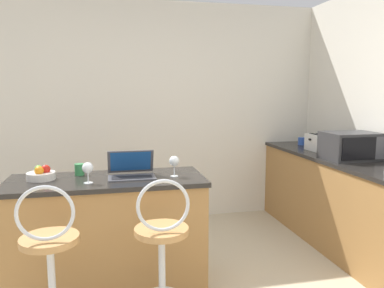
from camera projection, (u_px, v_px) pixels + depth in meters
The scene contains 13 objects.
wall_back at pixel (147, 113), 4.46m from camera, with size 12.00×0.06×2.60m.
breakfast_bar at pixel (109, 236), 2.88m from camera, with size 1.47×0.61×0.91m.
counter_right at pixel (357, 210), 3.51m from camera, with size 0.59×2.97×0.91m.
bar_stool_near at pixel (51, 273), 2.21m from camera, with size 0.40×0.40×1.05m.
bar_stool_far at pixel (162, 262), 2.35m from camera, with size 0.40×0.40×1.05m.
laptop at pixel (131, 170), 2.87m from camera, with size 0.35×0.26×0.20m.
microwave at pixel (351, 146), 3.59m from camera, with size 0.49×0.38×0.26m.
toaster at pixel (318, 142), 4.12m from camera, with size 0.21×0.27×0.19m.
mug_green at pixel (80, 169), 2.93m from camera, with size 0.09×0.07×0.09m.
mug_blue at pixel (302, 141), 4.57m from camera, with size 0.10×0.09×0.09m.
wine_glass_tall at pixel (88, 169), 2.66m from camera, with size 0.08×0.08×0.15m.
fruit_bowl at pixel (41, 174), 2.78m from camera, with size 0.20×0.20×0.11m.
wine_glass_short at pixel (174, 162), 2.86m from camera, with size 0.08×0.08×0.16m.
Camera 1 is at (-0.45, -2.01, 1.56)m, focal length 35.00 mm.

